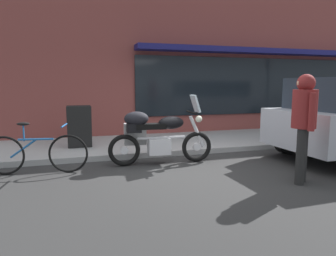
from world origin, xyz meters
TOP-DOWN VIEW (x-y plane):
  - ground_plane at (0.00, 0.00)m, footprint 80.00×80.00m
  - touring_motorcycle at (-0.44, 0.49)m, footprint 2.13×0.75m
  - parked_bicycle at (-2.66, 0.43)m, footprint 1.79×0.48m
  - pedestrian_walking at (1.52, -1.40)m, footprint 0.46×0.55m
  - sandwich_board_sign at (-1.87, 2.01)m, footprint 0.55×0.42m

SIDE VIEW (x-z plane):
  - ground_plane at x=0.00m, z-range 0.00..0.00m
  - parked_bicycle at x=-2.66m, z-range -0.09..0.85m
  - touring_motorcycle at x=-0.44m, z-range -0.09..1.30m
  - sandwich_board_sign at x=-1.87m, z-range 0.12..1.11m
  - pedestrian_walking at x=1.52m, z-range 0.23..1.99m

